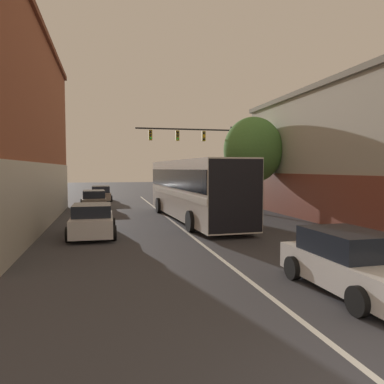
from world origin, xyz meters
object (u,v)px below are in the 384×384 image
(bus, at_px, (193,187))
(parked_car_left_far, at_px, (101,194))
(parked_car_left_near, at_px, (92,221))
(traffic_signal_gantry, at_px, (200,146))
(street_tree_near, at_px, (253,150))
(parked_car_left_mid, at_px, (94,199))
(hatchback_foreground, at_px, (351,263))

(bus, relative_size, parked_car_left_far, 2.99)
(parked_car_left_near, relative_size, traffic_signal_gantry, 0.50)
(parked_car_left_near, relative_size, parked_car_left_far, 0.92)
(street_tree_near, bearing_deg, parked_car_left_far, 130.45)
(parked_car_left_mid, bearing_deg, traffic_signal_gantry, -90.95)
(hatchback_foreground, distance_m, street_tree_near, 16.51)
(hatchback_foreground, height_order, parked_car_left_mid, hatchback_foreground)
(parked_car_left_near, height_order, parked_car_left_far, parked_car_left_near)
(street_tree_near, bearing_deg, parked_car_left_near, -146.71)
(parked_car_left_near, bearing_deg, parked_car_left_far, -0.21)
(bus, distance_m, hatchback_foreground, 13.09)
(bus, xyz_separation_m, parked_car_left_far, (-5.28, 14.35, -1.27))
(parked_car_left_mid, xyz_separation_m, parked_car_left_far, (0.45, 6.01, 0.02))
(parked_car_left_mid, relative_size, parked_car_left_far, 1.08)
(parked_car_left_near, bearing_deg, traffic_signal_gantry, -32.28)
(bus, relative_size, street_tree_near, 2.01)
(parked_car_left_mid, bearing_deg, hatchback_foreground, -165.48)
(hatchback_foreground, bearing_deg, street_tree_near, -15.10)
(traffic_signal_gantry, bearing_deg, parked_car_left_mid, -178.54)
(bus, xyz_separation_m, street_tree_near, (4.70, 2.64, 2.26))
(bus, distance_m, traffic_signal_gantry, 9.38)
(traffic_signal_gantry, xyz_separation_m, street_tree_near, (2.11, -5.91, -0.57))
(parked_car_left_mid, relative_size, traffic_signal_gantry, 0.58)
(traffic_signal_gantry, bearing_deg, parked_car_left_far, 143.65)
(street_tree_near, bearing_deg, traffic_signal_gantry, 109.60)
(parked_car_left_mid, height_order, traffic_signal_gantry, traffic_signal_gantry)
(hatchback_foreground, relative_size, traffic_signal_gantry, 0.53)
(hatchback_foreground, height_order, parked_car_left_near, hatchback_foreground)
(traffic_signal_gantry, bearing_deg, hatchback_foreground, -94.84)
(hatchback_foreground, xyz_separation_m, parked_car_left_mid, (-6.50, 21.35, -0.05))
(parked_car_left_far, xyz_separation_m, street_tree_near, (9.98, -11.71, 3.53))
(bus, distance_m, parked_car_left_mid, 10.20)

